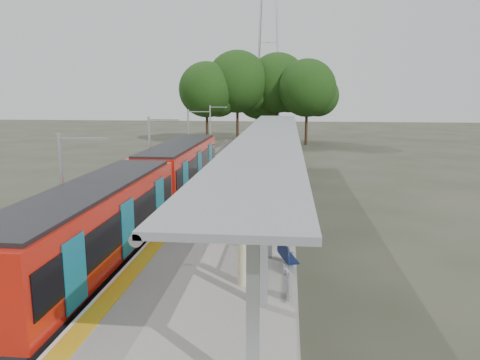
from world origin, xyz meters
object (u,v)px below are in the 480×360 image
train (148,189)px  bench_near (286,255)px  info_pillar_near (244,263)px  litter_bin (261,214)px  info_pillar_far (263,174)px  bench_far (270,172)px  bench_mid (287,171)px

train → bench_near: train is taller
info_pillar_near → train: bearing=100.5°
train → litter_bin: size_ratio=34.75×
train → info_pillar_near: size_ratio=16.22×
train → info_pillar_far: size_ratio=14.65×
train → bench_far: size_ratio=19.85×
bench_near → litter_bin: 5.78m
bench_near → info_pillar_near: (-1.30, -1.55, 0.26)m
bench_far → info_pillar_near: size_ratio=0.82×
train → info_pillar_far: train is taller
info_pillar_near → info_pillar_far: (-0.24, 15.62, 0.08)m
bench_near → bench_far: size_ratio=1.01×
bench_far → bench_mid: bearing=16.8°
bench_near → litter_bin: size_ratio=1.76×
info_pillar_near → bench_mid: bearing=64.1°
info_pillar_near → litter_bin: bearing=67.3°
bench_near → info_pillar_far: bearing=80.1°
info_pillar_near → info_pillar_far: size_ratio=0.90×
bench_mid → bench_near: bearing=-86.4°
info_pillar_far → info_pillar_near: bearing=-80.0°
train → bench_mid: (7.11, 9.10, -0.51)m
bench_mid → bench_far: 1.22m
train → bench_mid: bearing=52.0°
train → bench_mid: size_ratio=17.88×
bench_far → info_pillar_near: bearing=-83.2°
bench_far → info_pillar_far: size_ratio=0.74×
bench_mid → bench_far: size_ratio=1.11×
bench_mid → litter_bin: 11.12m
litter_bin → bench_mid: bearing=83.9°
train → info_pillar_near: 10.86m
info_pillar_far → train: bearing=-121.7°
bench_near → bench_mid: 16.71m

